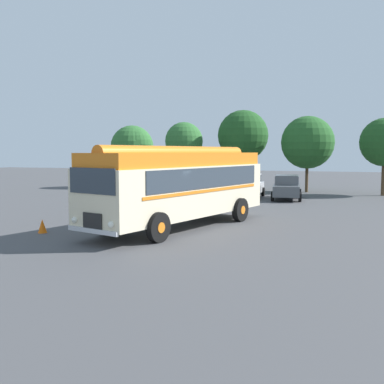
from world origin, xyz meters
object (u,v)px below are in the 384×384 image
Objects in this scene: car_mid_right at (287,187)px; traffic_cone at (42,226)px; vintage_bus at (181,183)px; car_near_left at (204,185)px; car_mid_left at (248,186)px.

traffic_cone is at bearing -115.83° from car_mid_right.
car_mid_right is at bearing 64.17° from traffic_cone.
traffic_cone is (-4.81, -3.05, -1.62)m from vintage_bus.
vintage_bus is 13.49m from car_near_left.
car_near_left is at bearing 102.82° from vintage_bus.
car_mid_left and car_mid_right have the same top height.
car_mid_left is 17.35m from traffic_cone.
car_mid_right is at bearing 77.17° from vintage_bus.
car_near_left is at bearing 179.00° from car_mid_right.
car_mid_right is at bearing -1.00° from car_near_left.
car_near_left reaches higher than traffic_cone.
car_mid_left is 0.98× the size of car_mid_right.
car_mid_right is (2.76, -0.55, 0.00)m from car_mid_left.
car_near_left is 3.22m from car_mid_left.
car_near_left is 7.98× the size of traffic_cone.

